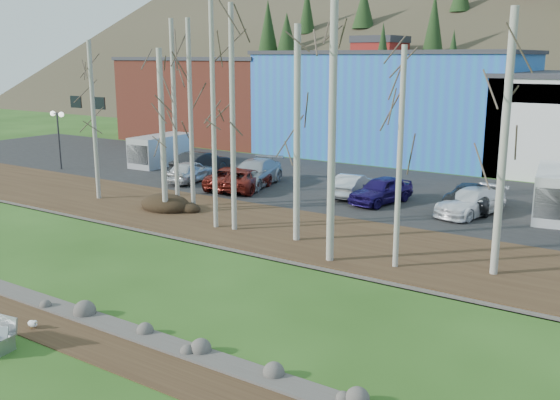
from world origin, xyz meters
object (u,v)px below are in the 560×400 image
Objects in this scene: car_3 at (254,173)px; car_5 at (352,185)px; street_lamp at (58,124)px; car_9 at (233,177)px; car_4 at (381,190)px; seagull at (33,324)px; car_6 at (472,195)px; van_white at (560,194)px; car_2 at (245,179)px; car_8 at (245,179)px; car_1 at (201,163)px; van_grey at (159,151)px; car_0 at (190,171)px; car_7 at (471,202)px.

car_3 reaches higher than car_5.
car_9 is at bearing 15.67° from street_lamp.
car_4 is at bearing -12.48° from car_3.
car_6 is (6.38, 21.66, 0.64)m from seagull.
car_4 is (1.95, 20.08, 0.68)m from seagull.
car_4 is 0.74× the size of van_white.
car_8 is at bearing 166.00° from car_2.
car_6 reaches higher than car_2.
car_2 is at bearing 15.27° from street_lamp.
van_grey is at bearing -17.39° from car_1.
car_3 is 10.23m from van_grey.
street_lamp is at bearing -135.94° from van_grey.
seagull is at bearing -84.28° from car_4.
car_5 is at bearing 92.18° from seagull.
seagull is at bearing 94.18° from car_8.
car_5 is 0.80× the size of car_6.
car_5 is 0.78× the size of van_grey.
car_2 is at bearing 170.12° from car_0.
street_lamp is 28.15m from car_7.
car_7 is at bearing 73.42° from seagull.
car_1 is 17.90m from car_6.
car_9 is (-0.96, 0.00, 0.00)m from car_2.
car_1 is 11.41m from car_5.
car_2 is at bearing 166.00° from car_9.
car_6 is (12.56, 2.88, 0.03)m from car_2.
car_3 is at bearing 0.85° from car_6.
van_white is (8.55, 1.99, 0.46)m from car_4.
van_white reaches higher than car_5.
car_2 is (5.34, -2.22, -0.14)m from car_1.
car_4 is 9.18m from car_9.
car_0 reaches higher than car_2.
car_3 is at bearing -14.77° from van_grey.
car_3 is at bearing -91.19° from car_2.
street_lamp is 0.89× the size of car_7.
seagull is 21.53m from car_0.
car_8 is at bearing 9.59° from car_5.
street_lamp is at bearing -8.03° from car_2.
car_9 is (-13.51, -2.88, -0.03)m from car_6.
car_0 reaches higher than car_9.
car_9 is at bearing 149.28° from car_1.
car_3 is (14.67, 2.84, -2.38)m from street_lamp.
car_1 is 5.78m from car_2.
seagull is at bearing 82.34° from car_5.
car_8 is at bearing -159.69° from car_4.
car_7 is at bearing 172.26° from car_2.
car_2 is at bearing -158.74° from car_7.
van_white is (16.67, 3.28, 0.53)m from car_8.
car_6 is 1.05× the size of car_9.
car_0 is 0.89× the size of car_7.
car_4 reaches higher than car_8.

